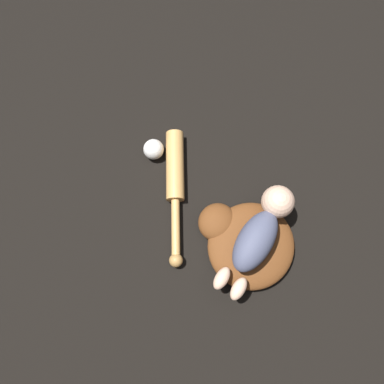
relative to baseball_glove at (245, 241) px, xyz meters
name	(u,v)px	position (x,y,z in m)	size (l,w,h in m)	color
ground_plane	(242,234)	(0.02, 0.03, -0.04)	(6.00, 6.00, 0.00)	black
baseball_glove	(245,241)	(0.00, 0.00, 0.00)	(0.34, 0.36, 0.07)	brown
baby_figure	(261,231)	(0.04, -0.01, 0.08)	(0.37, 0.19, 0.10)	#4C516B
baseball_bat	(175,180)	(-0.04, 0.30, -0.01)	(0.32, 0.38, 0.06)	tan
baseball	(154,149)	(-0.02, 0.43, 0.00)	(0.07, 0.07, 0.07)	white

